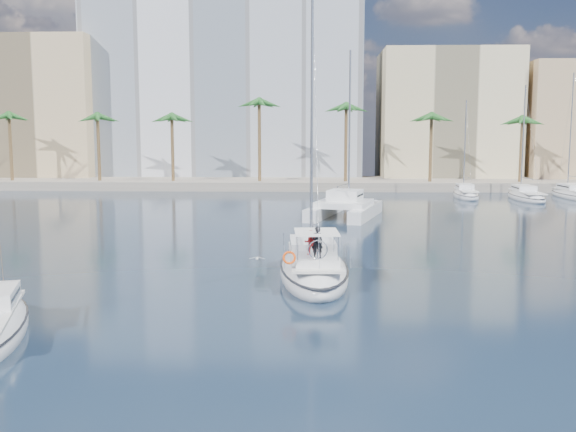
{
  "coord_description": "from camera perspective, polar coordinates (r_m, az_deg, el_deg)",
  "views": [
    {
      "loc": [
        1.63,
        -30.14,
        7.55
      ],
      "look_at": [
        0.42,
        1.5,
        3.51
      ],
      "focal_mm": 40.0,
      "sensor_mm": 36.0,
      "label": 1
    }
  ],
  "objects": [
    {
      "name": "building_modern",
      "position": [
        104.23,
        -5.43,
        10.8
      ],
      "size": [
        42.0,
        16.0,
        28.0
      ],
      "primitive_type": "cube",
      "color": "silver",
      "rests_on": "ground"
    },
    {
      "name": "quay",
      "position": [
        91.42,
        1.16,
        2.92
      ],
      "size": [
        120.0,
        14.0,
        1.2
      ],
      "primitive_type": "cube",
      "color": "gray",
      "rests_on": "ground"
    },
    {
      "name": "moored_yacht_b",
      "position": [
        79.51,
        20.41,
        1.38
      ],
      "size": [
        3.32,
        10.83,
        13.72
      ],
      "primitive_type": null,
      "rotation": [
        0.0,
        0.0,
        -0.02
      ],
      "color": "silver",
      "rests_on": "ground"
    },
    {
      "name": "ground",
      "position": [
        31.11,
        -0.89,
        -6.77
      ],
      "size": [
        160.0,
        160.0,
        0.0
      ],
      "primitive_type": "plane",
      "color": "black",
      "rests_on": "ground"
    },
    {
      "name": "building_tan_left",
      "position": [
        108.37,
        -21.82,
        8.59
      ],
      "size": [
        22.0,
        14.0,
        22.0
      ],
      "primitive_type": "cube",
      "color": "tan",
      "rests_on": "ground"
    },
    {
      "name": "palm_centre",
      "position": [
        87.2,
        1.13,
        9.08
      ],
      "size": [
        3.6,
        3.6,
        12.3
      ],
      "color": "brown",
      "rests_on": "ground"
    },
    {
      "name": "main_sloop",
      "position": [
        34.07,
        2.28,
        -4.64
      ],
      "size": [
        4.17,
        11.38,
        16.63
      ],
      "rotation": [
        0.0,
        0.0,
        0.05
      ],
      "color": "silver",
      "rests_on": "ground"
    },
    {
      "name": "moored_yacht_c",
      "position": [
        83.62,
        24.22,
        1.46
      ],
      "size": [
        3.98,
        12.33,
        15.54
      ],
      "primitive_type": null,
      "rotation": [
        0.0,
        0.0,
        0.03
      ],
      "color": "silver",
      "rests_on": "ground"
    },
    {
      "name": "palm_left",
      "position": [
        94.18,
        -20.28,
        8.5
      ],
      "size": [
        3.6,
        3.6,
        12.3
      ],
      "color": "brown",
      "rests_on": "ground"
    },
    {
      "name": "moored_yacht_a",
      "position": [
        79.65,
        15.51,
        1.58
      ],
      "size": [
        3.37,
        9.52,
        11.9
      ],
      "primitive_type": null,
      "rotation": [
        0.0,
        0.0,
        -0.07
      ],
      "color": "silver",
      "rests_on": "ground"
    },
    {
      "name": "building_beige",
      "position": [
        102.22,
        13.83,
        8.45
      ],
      "size": [
        20.0,
        14.0,
        20.0
      ],
      "primitive_type": "cube",
      "color": "beige",
      "rests_on": "ground"
    },
    {
      "name": "seagull",
      "position": [
        36.52,
        -2.76,
        -3.79
      ],
      "size": [
        0.94,
        0.4,
        0.17
      ],
      "color": "silver",
      "rests_on": "ground"
    },
    {
      "name": "palm_right",
      "position": [
        93.0,
        22.81,
        8.4
      ],
      "size": [
        3.6,
        3.6,
        12.3
      ],
      "color": "brown",
      "rests_on": "ground"
    },
    {
      "name": "catamaran",
      "position": [
        58.86,
        5.06,
        0.96
      ],
      "size": [
        7.73,
        11.26,
        15.17
      ],
      "rotation": [
        0.0,
        0.0,
        -0.28
      ],
      "color": "silver",
      "rests_on": "ground"
    }
  ]
}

